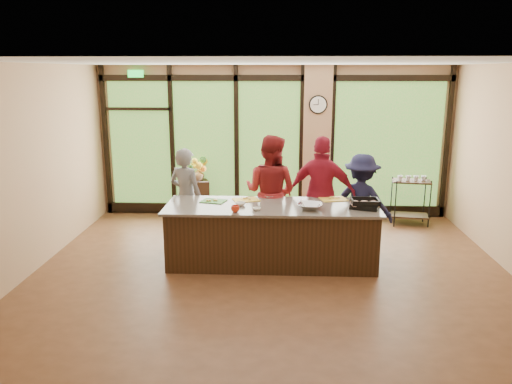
# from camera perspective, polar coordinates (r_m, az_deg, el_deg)

# --- Properties ---
(floor) EXTENTS (7.00, 7.00, 0.00)m
(floor) POSITION_cam_1_polar(r_m,az_deg,el_deg) (7.52, 1.73, -8.91)
(floor) COLOR #53321D
(floor) RESTS_ON ground
(ceiling) EXTENTS (7.00, 7.00, 0.00)m
(ceiling) POSITION_cam_1_polar(r_m,az_deg,el_deg) (6.94, 1.92, 14.60)
(ceiling) COLOR silver
(ceiling) RESTS_ON back_wall
(back_wall) EXTENTS (7.00, 0.00, 7.00)m
(back_wall) POSITION_cam_1_polar(r_m,az_deg,el_deg) (10.04, 2.07, 5.74)
(back_wall) COLOR tan
(back_wall) RESTS_ON floor
(left_wall) EXTENTS (0.00, 6.00, 6.00)m
(left_wall) POSITION_cam_1_polar(r_m,az_deg,el_deg) (7.94, -24.37, 2.38)
(left_wall) COLOR tan
(left_wall) RESTS_ON floor
(window_wall) EXTENTS (6.90, 0.12, 3.00)m
(window_wall) POSITION_cam_1_polar(r_m,az_deg,el_deg) (10.01, 3.00, 5.10)
(window_wall) COLOR tan
(window_wall) RESTS_ON floor
(island_base) EXTENTS (3.10, 1.00, 0.88)m
(island_base) POSITION_cam_1_polar(r_m,az_deg,el_deg) (7.65, 1.79, -5.00)
(island_base) COLOR black
(island_base) RESTS_ON floor
(countertop) EXTENTS (3.20, 1.10, 0.04)m
(countertop) POSITION_cam_1_polar(r_m,az_deg,el_deg) (7.51, 1.82, -1.68)
(countertop) COLOR #6C6259
(countertop) RESTS_ON island_base
(wall_clock) EXTENTS (0.36, 0.04, 0.36)m
(wall_clock) POSITION_cam_1_polar(r_m,az_deg,el_deg) (9.86, 7.12, 9.89)
(wall_clock) COLOR black
(wall_clock) RESTS_ON window_wall
(cook_left) EXTENTS (0.72, 0.61, 1.66)m
(cook_left) POSITION_cam_1_polar(r_m,az_deg,el_deg) (8.44, -7.99, -0.55)
(cook_left) COLOR slate
(cook_left) RESTS_ON floor
(cook_midleft) EXTENTS (1.13, 1.03, 1.89)m
(cook_midleft) POSITION_cam_1_polar(r_m,az_deg,el_deg) (8.22, 1.65, 0.00)
(cook_midleft) COLOR maroon
(cook_midleft) RESTS_ON floor
(cook_midright) EXTENTS (1.18, 0.70, 1.88)m
(cook_midright) POSITION_cam_1_polar(r_m,az_deg,el_deg) (8.18, 7.54, -0.21)
(cook_midright) COLOR maroon
(cook_midright) RESTS_ON floor
(cook_right) EXTENTS (1.18, 0.95, 1.59)m
(cook_right) POSITION_cam_1_polar(r_m,az_deg,el_deg) (8.32, 11.92, -1.17)
(cook_right) COLOR #171733
(cook_right) RESTS_ON floor
(roasting_pan) EXTENTS (0.48, 0.43, 0.07)m
(roasting_pan) POSITION_cam_1_polar(r_m,az_deg,el_deg) (7.51, 12.34, -1.56)
(roasting_pan) COLOR black
(roasting_pan) RESTS_ON countertop
(mixing_bowl) EXTENTS (0.43, 0.43, 0.09)m
(mixing_bowl) POSITION_cam_1_polar(r_m,az_deg,el_deg) (7.32, 6.16, -1.64)
(mixing_bowl) COLOR silver
(mixing_bowl) RESTS_ON countertop
(cutting_board_left) EXTENTS (0.42, 0.36, 0.01)m
(cutting_board_left) POSITION_cam_1_polar(r_m,az_deg,el_deg) (7.75, -4.89, -1.04)
(cutting_board_left) COLOR #3D8530
(cutting_board_left) RESTS_ON countertop
(cutting_board_center) EXTENTS (0.46, 0.41, 0.01)m
(cutting_board_center) POSITION_cam_1_polar(r_m,az_deg,el_deg) (7.80, -1.15, -0.89)
(cutting_board_center) COLOR yellow
(cutting_board_center) RESTS_ON countertop
(cutting_board_right) EXTENTS (0.46, 0.39, 0.01)m
(cutting_board_right) POSITION_cam_1_polar(r_m,az_deg,el_deg) (7.93, 8.81, -0.80)
(cutting_board_right) COLOR yellow
(cutting_board_right) RESTS_ON countertop
(prep_bowl_near) EXTENTS (0.19, 0.19, 0.05)m
(prep_bowl_near) POSITION_cam_1_polar(r_m,az_deg,el_deg) (7.49, -1.81, -1.36)
(prep_bowl_near) COLOR white
(prep_bowl_near) RESTS_ON countertop
(prep_bowl_mid) EXTENTS (0.15, 0.15, 0.04)m
(prep_bowl_mid) POSITION_cam_1_polar(r_m,az_deg,el_deg) (7.23, 0.06, -1.95)
(prep_bowl_mid) COLOR white
(prep_bowl_mid) RESTS_ON countertop
(prep_bowl_far) EXTENTS (0.16, 0.16, 0.03)m
(prep_bowl_far) POSITION_cam_1_polar(r_m,az_deg,el_deg) (7.95, 1.49, -0.53)
(prep_bowl_far) COLOR white
(prep_bowl_far) RESTS_ON countertop
(red_ramekin) EXTENTS (0.14, 0.14, 0.10)m
(red_ramekin) POSITION_cam_1_polar(r_m,az_deg,el_deg) (7.14, -2.38, -1.94)
(red_ramekin) COLOR red
(red_ramekin) RESTS_ON countertop
(flower_stand) EXTENTS (0.47, 0.47, 0.75)m
(flower_stand) POSITION_cam_1_polar(r_m,az_deg,el_deg) (10.14, -6.55, -0.75)
(flower_stand) COLOR black
(flower_stand) RESTS_ON floor
(flower_vase) EXTENTS (0.33, 0.33, 0.26)m
(flower_vase) POSITION_cam_1_polar(r_m,az_deg,el_deg) (10.02, -6.63, 2.04)
(flower_vase) COLOR #896B4A
(flower_vase) RESTS_ON flower_stand
(bar_cart) EXTENTS (0.75, 0.50, 0.96)m
(bar_cart) POSITION_cam_1_polar(r_m,az_deg,el_deg) (9.96, 17.25, -0.37)
(bar_cart) COLOR black
(bar_cart) RESTS_ON floor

